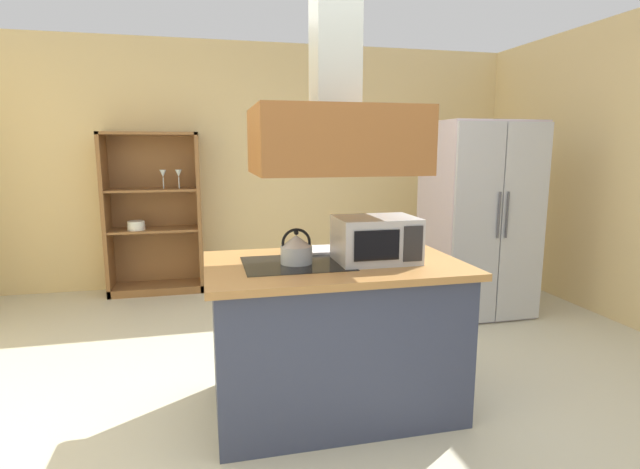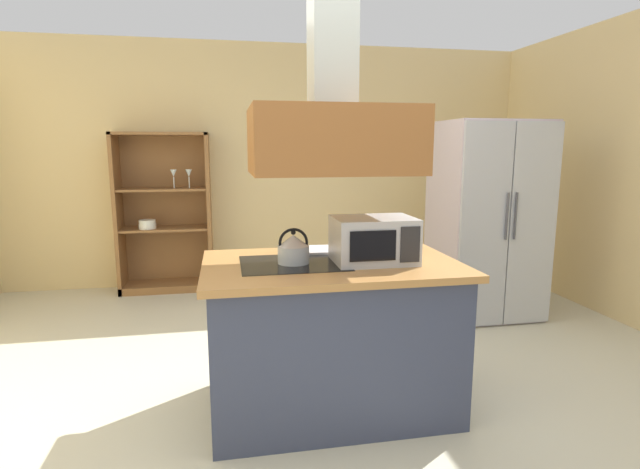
# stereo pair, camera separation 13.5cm
# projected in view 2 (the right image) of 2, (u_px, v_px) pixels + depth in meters

# --- Properties ---
(ground_plane) EXTENTS (7.80, 7.80, 0.00)m
(ground_plane) POSITION_uv_depth(u_px,v_px,m) (318.00, 403.00, 3.03)
(ground_plane) COLOR beige
(wall_back) EXTENTS (6.00, 0.12, 2.70)m
(wall_back) POSITION_uv_depth(u_px,v_px,m) (270.00, 165.00, 5.70)
(wall_back) COLOR #E4C788
(wall_back) RESTS_ON ground
(kitchen_island) EXTENTS (1.47, 0.93, 0.90)m
(kitchen_island) POSITION_uv_depth(u_px,v_px,m) (331.00, 335.00, 2.92)
(kitchen_island) COLOR #383E56
(kitchen_island) RESTS_ON ground
(range_hood) EXTENTS (0.90, 0.70, 1.29)m
(range_hood) POSITION_uv_depth(u_px,v_px,m) (332.00, 118.00, 2.70)
(range_hood) COLOR #985B2B
(refrigerator) EXTENTS (0.90, 0.77, 1.79)m
(refrigerator) POSITION_uv_depth(u_px,v_px,m) (487.00, 220.00, 4.53)
(refrigerator) COLOR #BEB0BC
(refrigerator) RESTS_ON ground
(dish_cabinet) EXTENTS (0.99, 0.40, 1.71)m
(dish_cabinet) POSITION_uv_depth(u_px,v_px,m) (165.00, 222.00, 5.37)
(dish_cabinet) COLOR brown
(dish_cabinet) RESTS_ON ground
(kettle) EXTENTS (0.18, 0.18, 0.20)m
(kettle) POSITION_uv_depth(u_px,v_px,m) (293.00, 249.00, 2.79)
(kettle) COLOR #B4BEC6
(kettle) RESTS_ON kitchen_island
(cutting_board) EXTENTS (0.35, 0.26, 0.02)m
(cutting_board) POSITION_uv_depth(u_px,v_px,m) (332.00, 250.00, 3.14)
(cutting_board) COLOR white
(cutting_board) RESTS_ON kitchen_island
(microwave) EXTENTS (0.46, 0.35, 0.26)m
(microwave) POSITION_uv_depth(u_px,v_px,m) (374.00, 240.00, 2.82)
(microwave) COLOR #B7BABF
(microwave) RESTS_ON kitchen_island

